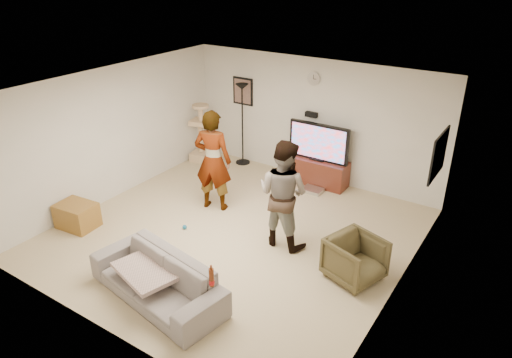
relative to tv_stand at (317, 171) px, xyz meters
The scene contains 24 objects.
floor 2.54m from the tv_stand, 96.46° to the right, with size 5.50×5.50×0.02m, color tan.
ceiling 3.38m from the tv_stand, 96.46° to the right, with size 5.50×5.50×0.02m, color silver.
wall_back 1.05m from the tv_stand, 139.19° to the left, with size 5.50×0.04×2.50m, color silver.
wall_front 5.35m from the tv_stand, 93.09° to the right, with size 5.50×0.04×2.50m, color silver.
wall_left 4.06m from the tv_stand, 140.45° to the right, with size 0.04×5.50×2.50m, color silver.
wall_right 3.65m from the tv_stand, 45.45° to the right, with size 0.04×5.50×2.50m, color silver.
wall_clock 1.87m from the tv_stand, 142.84° to the left, with size 0.26×0.26×0.04m, color white.
wall_speaker 1.16m from the tv_stand, 146.89° to the left, with size 0.25×0.10×0.10m, color black.
picture_back 2.40m from the tv_stand, behind, with size 0.42×0.03×0.52m, color brown.
picture_right 2.89m from the tv_stand, 20.30° to the right, with size 0.03×0.78×0.62m, color #FABA46.
tv_stand is the anchor object (origin of this frame).
console_box 0.47m from the tv_stand, 73.34° to the right, with size 0.40×0.30×0.07m, color #BCBCBC.
tv 0.64m from the tv_stand, ahead, with size 1.27×0.08×0.75m, color black.
tv_screen 0.64m from the tv_stand, 90.00° to the right, with size 1.17×0.01×0.66m, color #137FD0.
floor_lamp 1.98m from the tv_stand, behind, with size 0.32×0.32×1.81m, color black.
cat_tree 2.81m from the tv_stand, behind, with size 0.43×0.43×1.35m, color tan.
person_left 2.36m from the tv_stand, 120.04° to the right, with size 0.69×0.45×1.88m, color #ADABB9.
person_right 2.45m from the tv_stand, 77.20° to the right, with size 0.87×0.67×1.78m, color navy.
sofa 4.44m from the tv_stand, 92.56° to the right, with size 2.09×0.82×0.61m, color slate.
throw_blanket 4.45m from the tv_stand, 94.27° to the right, with size 0.90×0.70×0.06m, color #BB9C94.
beer_bottle 4.52m from the tv_stand, 80.25° to the right, with size 0.06×0.06×0.25m, color #5E2710.
armchair 3.18m from the tv_stand, 53.71° to the right, with size 0.71×0.73×0.66m, color #3E361E.
side_table 4.67m from the tv_stand, 125.10° to the right, with size 0.65×0.49×0.43m, color brown.
toy_ball 3.08m from the tv_stand, 110.58° to the right, with size 0.08×0.08×0.08m, color #165D84.
Camera 1 is at (4.02, -5.48, 4.25)m, focal length 32.86 mm.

